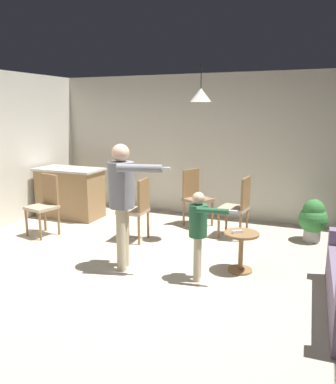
{
  "coord_description": "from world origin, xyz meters",
  "views": [
    {
      "loc": [
        2.04,
        -3.93,
        2.04
      ],
      "look_at": [
        0.2,
        0.55,
        1.0
      ],
      "focal_mm": 35.98,
      "sensor_mm": 36.0,
      "label": 1
    }
  ],
  "objects_px": {
    "dining_chair_spare": "(45,202)",
    "spare_remote_on_table": "(237,232)",
    "kitchen_counter": "(70,193)",
    "person_adult": "(123,193)",
    "potted_plant_corner": "(313,218)",
    "person_child": "(199,226)",
    "dining_chair_centre_back": "(238,205)",
    "side_table_by_couch": "(241,247)",
    "dining_chair_by_counter": "(195,195)",
    "dining_chair_near_wall": "(137,207)"
  },
  "relations": [
    {
      "from": "dining_chair_near_wall",
      "to": "dining_chair_spare",
      "type": "distance_m",
      "value": 1.57
    },
    {
      "from": "dining_chair_centre_back",
      "to": "spare_remote_on_table",
      "type": "relative_size",
      "value": 7.69
    },
    {
      "from": "side_table_by_couch",
      "to": "dining_chair_by_counter",
      "type": "height_order",
      "value": "dining_chair_by_counter"
    },
    {
      "from": "dining_chair_centre_back",
      "to": "spare_remote_on_table",
      "type": "distance_m",
      "value": 1.4
    },
    {
      "from": "dining_chair_centre_back",
      "to": "potted_plant_corner",
      "type": "bearing_deg",
      "value": -70.85
    },
    {
      "from": "side_table_by_couch",
      "to": "person_child",
      "type": "xyz_separation_m",
      "value": [
        -0.43,
        -0.44,
        0.35
      ]
    },
    {
      "from": "dining_chair_spare",
      "to": "spare_remote_on_table",
      "type": "xyz_separation_m",
      "value": [
        3.26,
        -0.32,
        -0.01
      ]
    },
    {
      "from": "kitchen_counter",
      "to": "potted_plant_corner",
      "type": "relative_size",
      "value": 1.86
    },
    {
      "from": "dining_chair_spare",
      "to": "spare_remote_on_table",
      "type": "distance_m",
      "value": 3.28
    },
    {
      "from": "person_adult",
      "to": "dining_chair_near_wall",
      "type": "height_order",
      "value": "person_adult"
    },
    {
      "from": "person_child",
      "to": "dining_chair_centre_back",
      "type": "xyz_separation_m",
      "value": [
        0.09,
        1.76,
        -0.14
      ]
    },
    {
      "from": "potted_plant_corner",
      "to": "person_child",
      "type": "bearing_deg",
      "value": -121.23
    },
    {
      "from": "dining_chair_by_counter",
      "to": "person_child",
      "type": "bearing_deg",
      "value": 46.05
    },
    {
      "from": "dining_chair_spare",
      "to": "potted_plant_corner",
      "type": "relative_size",
      "value": 1.47
    },
    {
      "from": "person_child",
      "to": "potted_plant_corner",
      "type": "height_order",
      "value": "person_child"
    },
    {
      "from": "dining_chair_centre_back",
      "to": "dining_chair_spare",
      "type": "bearing_deg",
      "value": 115.64
    },
    {
      "from": "dining_chair_by_counter",
      "to": "dining_chair_spare",
      "type": "distance_m",
      "value": 2.57
    },
    {
      "from": "kitchen_counter",
      "to": "dining_chair_centre_back",
      "type": "relative_size",
      "value": 1.26
    },
    {
      "from": "dining_chair_by_counter",
      "to": "dining_chair_spare",
      "type": "relative_size",
      "value": 1.0
    },
    {
      "from": "potted_plant_corner",
      "to": "spare_remote_on_table",
      "type": "bearing_deg",
      "value": -117.56
    },
    {
      "from": "dining_chair_spare",
      "to": "spare_remote_on_table",
      "type": "bearing_deg",
      "value": -172.34
    },
    {
      "from": "dining_chair_near_wall",
      "to": "dining_chair_centre_back",
      "type": "distance_m",
      "value": 1.62
    },
    {
      "from": "spare_remote_on_table",
      "to": "kitchen_counter",
      "type": "bearing_deg",
      "value": 158.91
    },
    {
      "from": "dining_chair_spare",
      "to": "potted_plant_corner",
      "type": "xyz_separation_m",
      "value": [
        4.11,
        1.31,
        -0.17
      ]
    },
    {
      "from": "person_adult",
      "to": "person_child",
      "type": "distance_m",
      "value": 1.06
    },
    {
      "from": "side_table_by_couch",
      "to": "dining_chair_centre_back",
      "type": "relative_size",
      "value": 0.52
    },
    {
      "from": "person_child",
      "to": "potted_plant_corner",
      "type": "distance_m",
      "value": 2.39
    },
    {
      "from": "dining_chair_centre_back",
      "to": "dining_chair_by_counter",
      "type": "bearing_deg",
      "value": 70.97
    },
    {
      "from": "kitchen_counter",
      "to": "person_adult",
      "type": "xyz_separation_m",
      "value": [
        2.16,
        -1.8,
        0.53
      ]
    },
    {
      "from": "kitchen_counter",
      "to": "spare_remote_on_table",
      "type": "bearing_deg",
      "value": -21.09
    },
    {
      "from": "dining_chair_by_counter",
      "to": "dining_chair_centre_back",
      "type": "height_order",
      "value": "same"
    },
    {
      "from": "dining_chair_spare",
      "to": "spare_remote_on_table",
      "type": "height_order",
      "value": "dining_chair_spare"
    },
    {
      "from": "person_adult",
      "to": "spare_remote_on_table",
      "type": "bearing_deg",
      "value": 92.33
    },
    {
      "from": "person_adult",
      "to": "side_table_by_couch",
      "type": "bearing_deg",
      "value": 93.43
    },
    {
      "from": "side_table_by_couch",
      "to": "potted_plant_corner",
      "type": "bearing_deg",
      "value": 63.14
    },
    {
      "from": "person_child",
      "to": "dining_chair_centre_back",
      "type": "bearing_deg",
      "value": 168.26
    },
    {
      "from": "person_child",
      "to": "kitchen_counter",
      "type": "bearing_deg",
      "value": -127.81
    },
    {
      "from": "dining_chair_centre_back",
      "to": "person_adult",
      "type": "bearing_deg",
      "value": 154.74
    },
    {
      "from": "kitchen_counter",
      "to": "person_adult",
      "type": "bearing_deg",
      "value": -39.79
    },
    {
      "from": "dining_chair_by_counter",
      "to": "potted_plant_corner",
      "type": "xyz_separation_m",
      "value": [
        1.99,
        -0.14,
        -0.17
      ]
    },
    {
      "from": "kitchen_counter",
      "to": "dining_chair_centre_back",
      "type": "height_order",
      "value": "dining_chair_centre_back"
    },
    {
      "from": "potted_plant_corner",
      "to": "dining_chair_centre_back",
      "type": "bearing_deg",
      "value": -167.01
    },
    {
      "from": "side_table_by_couch",
      "to": "dining_chair_centre_back",
      "type": "bearing_deg",
      "value": 104.07
    },
    {
      "from": "kitchen_counter",
      "to": "potted_plant_corner",
      "type": "bearing_deg",
      "value": 3.44
    },
    {
      "from": "person_child",
      "to": "dining_chair_spare",
      "type": "height_order",
      "value": "person_child"
    },
    {
      "from": "side_table_by_couch",
      "to": "spare_remote_on_table",
      "type": "height_order",
      "value": "spare_remote_on_table"
    },
    {
      "from": "dining_chair_by_counter",
      "to": "potted_plant_corner",
      "type": "distance_m",
      "value": 2.01
    },
    {
      "from": "person_adult",
      "to": "spare_remote_on_table",
      "type": "distance_m",
      "value": 1.52
    },
    {
      "from": "kitchen_counter",
      "to": "side_table_by_couch",
      "type": "distance_m",
      "value": 3.83
    },
    {
      "from": "spare_remote_on_table",
      "to": "potted_plant_corner",
      "type": "bearing_deg",
      "value": 62.44
    }
  ]
}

